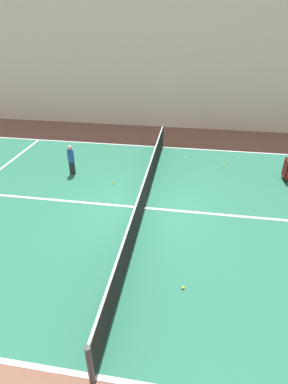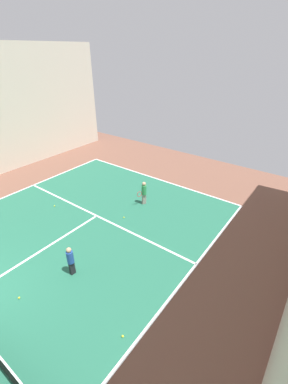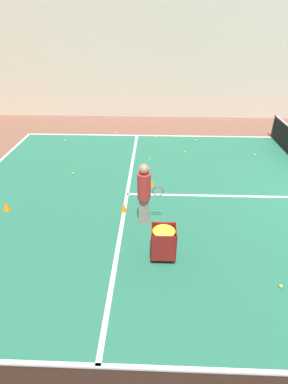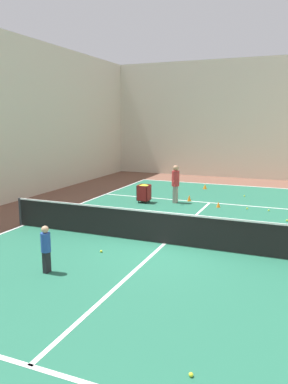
{
  "view_description": "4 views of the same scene",
  "coord_description": "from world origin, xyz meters",
  "views": [
    {
      "loc": [
        7.88,
        1.27,
        5.24
      ],
      "look_at": [
        0.0,
        0.0,
        0.59
      ],
      "focal_mm": 28.0,
      "sensor_mm": 36.0,
      "label": 1
    },
    {
      "loc": [
        -7.88,
        0.62,
        7.0
      ],
      "look_at": [
        -1.14,
        -8.39,
        0.68
      ],
      "focal_mm": 24.0,
      "sensor_mm": 36.0,
      "label": 2
    },
    {
      "loc": [
        -7.88,
        5.31,
        4.72
      ],
      "look_at": [
        -1.43,
        5.56,
        0.93
      ],
      "focal_mm": 28.0,
      "sensor_mm": 36.0,
      "label": 3
    },
    {
      "loc": [
        3.51,
        -10.13,
        3.64
      ],
      "look_at": [
        -2.75,
        5.08,
        0.48
      ],
      "focal_mm": 35.0,
      "sensor_mm": 36.0,
      "label": 4
    }
  ],
  "objects": [
    {
      "name": "line_sideline_right",
      "position": [
        5.26,
        0.0,
        0.01
      ],
      "size": [
        0.1,
        22.31,
        0.0
      ],
      "primitive_type": "cube",
      "color": "white",
      "rests_on": "ground"
    },
    {
      "name": "line_service_far",
      "position": [
        0.0,
        6.14,
        0.01
      ],
      "size": [
        10.52,
        0.1,
        0.0
      ],
      "primitive_type": "cube",
      "color": "white",
      "rests_on": "ground"
    },
    {
      "name": "hall_enclosure_right",
      "position": [
        8.35,
        0.0,
        3.7
      ],
      "size": [
        0.15,
        28.65,
        7.4
      ],
      "color": "beige",
      "rests_on": "ground"
    },
    {
      "name": "coach_at_net",
      "position": [
        -1.43,
        5.55,
        0.97
      ],
      "size": [
        0.35,
        0.67,
        1.69
      ],
      "rotation": [
        0.0,
        0.0,
        -1.59
      ],
      "color": "gray",
      "rests_on": "ground"
    },
    {
      "name": "ball_cart",
      "position": [
        -2.75,
        5.08,
        0.57
      ],
      "size": [
        0.5,
        0.55,
        0.82
      ],
      "color": "maroon",
      "rests_on": "ground"
    },
    {
      "name": "training_cone_0",
      "position": [
        -0.95,
        6.15,
        0.14
      ],
      "size": [
        0.17,
        0.17,
        0.28
      ],
      "primitive_type": "cone",
      "color": "orange",
      "rests_on": "ground"
    },
    {
      "name": "training_cone_1",
      "position": [
        -1.0,
        9.44,
        0.13
      ],
      "size": [
        0.21,
        0.21,
        0.26
      ],
      "primitive_type": "cone",
      "color": "orange",
      "rests_on": "ground"
    },
    {
      "name": "training_cone_2",
      "position": [
        0.54,
        5.4,
        0.12
      ],
      "size": [
        0.16,
        0.16,
        0.24
      ],
      "primitive_type": "cone",
      "color": "orange",
      "rests_on": "ground"
    },
    {
      "name": "tennis_ball_0",
      "position": [
        3.11,
        1.39,
        0.04
      ],
      "size": [
        0.07,
        0.07,
        0.07
      ],
      "primitive_type": "sphere",
      "color": "yellow",
      "rests_on": "ground"
    },
    {
      "name": "tennis_ball_1",
      "position": [
        4.65,
        3.5,
        0.04
      ],
      "size": [
        0.07,
        0.07,
        0.07
      ],
      "primitive_type": "sphere",
      "color": "yellow",
      "rests_on": "ground"
    },
    {
      "name": "tennis_ball_4",
      "position": [
        1.72,
        5.5,
        0.04
      ],
      "size": [
        0.07,
        0.07,
        0.07
      ],
      "primitive_type": "sphere",
      "color": "yellow",
      "rests_on": "ground"
    },
    {
      "name": "tennis_ball_5",
      "position": [
        2.57,
        5.49,
        0.04
      ],
      "size": [
        0.07,
        0.07,
        0.07
      ],
      "primitive_type": "sphere",
      "color": "yellow",
      "rests_on": "ground"
    },
    {
      "name": "tennis_ball_7",
      "position": [
        -3.55,
        2.72,
        0.04
      ],
      "size": [
        0.07,
        0.07,
        0.07
      ],
      "primitive_type": "sphere",
      "color": "yellow",
      "rests_on": "ground"
    },
    {
      "name": "tennis_ball_9",
      "position": [
        5.52,
        7.12,
        0.04
      ],
      "size": [
        0.07,
        0.07,
        0.07
      ],
      "primitive_type": "sphere",
      "color": "yellow",
      "rests_on": "ground"
    },
    {
      "name": "tennis_ball_10",
      "position": [
        1.25,
        8.13,
        0.04
      ],
      "size": [
        0.07,
        0.07,
        0.07
      ],
      "primitive_type": "sphere",
      "color": "yellow",
      "rests_on": "ground"
    },
    {
      "name": "tennis_ball_13",
      "position": [
        4.97,
        5.24,
        0.04
      ],
      "size": [
        0.07,
        0.07,
        0.07
      ],
      "primitive_type": "sphere",
      "color": "yellow",
      "rests_on": "ground"
    },
    {
      "name": "tennis_ball_14",
      "position": [
        3.31,
        4.1,
        0.04
      ],
      "size": [
        0.07,
        0.07,
        0.07
      ],
      "primitive_type": "sphere",
      "color": "yellow",
      "rests_on": "ground"
    },
    {
      "name": "tennis_ball_15",
      "position": [
        4.43,
        9.24,
        0.04
      ],
      "size": [
        0.07,
        0.07,
        0.07
      ],
      "primitive_type": "sphere",
      "color": "yellow",
      "rests_on": "ground"
    }
  ]
}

